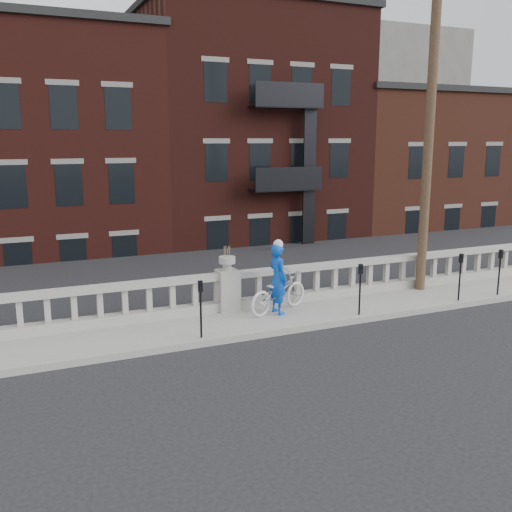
{
  "coord_description": "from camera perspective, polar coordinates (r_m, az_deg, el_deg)",
  "views": [
    {
      "loc": [
        -5.26,
        -9.9,
        4.68
      ],
      "look_at": [
        0.51,
        3.2,
        1.74
      ],
      "focal_mm": 40.0,
      "sensor_mm": 36.0,
      "label": 1
    }
  ],
  "objects": [
    {
      "name": "ground",
      "position": [
        12.15,
        3.97,
        -11.06
      ],
      "size": [
        120.0,
        120.0,
        0.0
      ],
      "primitive_type": "plane",
      "color": "black",
      "rests_on": "ground"
    },
    {
      "name": "sidewalk",
      "position": [
        14.67,
        -1.51,
        -6.67
      ],
      "size": [
        32.0,
        2.2,
        0.15
      ],
      "primitive_type": "cube",
      "color": "gray",
      "rests_on": "ground"
    },
    {
      "name": "balustrade",
      "position": [
        15.36,
        -2.87,
        -3.64
      ],
      "size": [
        28.0,
        0.34,
        1.03
      ],
      "color": "gray",
      "rests_on": "sidewalk"
    },
    {
      "name": "planter_pedestal",
      "position": [
        15.31,
        -2.88,
        -2.96
      ],
      "size": [
        0.55,
        0.55,
        1.76
      ],
      "color": "gray",
      "rests_on": "sidewalk"
    },
    {
      "name": "lower_level",
      "position": [
        33.52,
        -13.86,
        7.79
      ],
      "size": [
        80.0,
        44.0,
        20.8
      ],
      "color": "#605E59",
      "rests_on": "ground"
    },
    {
      "name": "utility_pole",
      "position": [
        17.72,
        16.99,
        12.93
      ],
      "size": [
        1.6,
        0.28,
        10.0
      ],
      "color": "#422D1E",
      "rests_on": "sidewalk"
    },
    {
      "name": "parking_meter_a",
      "position": [
        13.19,
        -5.56,
        -4.65
      ],
      "size": [
        0.1,
        0.09,
        1.36
      ],
      "color": "black",
      "rests_on": "sidewalk"
    },
    {
      "name": "parking_meter_b",
      "position": [
        15.07,
        10.37,
        -2.72
      ],
      "size": [
        0.1,
        0.09,
        1.36
      ],
      "color": "black",
      "rests_on": "sidewalk"
    },
    {
      "name": "parking_meter_c",
      "position": [
        17.15,
        19.75,
        -1.47
      ],
      "size": [
        0.1,
        0.09,
        1.36
      ],
      "color": "black",
      "rests_on": "sidewalk"
    },
    {
      "name": "parking_meter_d",
      "position": [
        18.21,
        23.19,
        -1.01
      ],
      "size": [
        0.1,
        0.09,
        1.36
      ],
      "color": "black",
      "rests_on": "sidewalk"
    },
    {
      "name": "bicycle",
      "position": [
        15.22,
        2.24,
        -3.59
      ],
      "size": [
        2.16,
        1.41,
        1.07
      ],
      "primitive_type": "imported",
      "rotation": [
        0.0,
        0.0,
        1.95
      ],
      "color": "silver",
      "rests_on": "sidewalk"
    },
    {
      "name": "cyclist",
      "position": [
        14.96,
        2.2,
        -2.29
      ],
      "size": [
        0.52,
        0.73,
        1.87
      ],
      "primitive_type": "imported",
      "rotation": [
        0.0,
        0.0,
        1.68
      ],
      "color": "#0C44B8",
      "rests_on": "sidewalk"
    }
  ]
}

